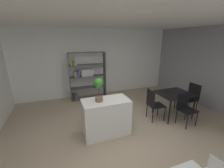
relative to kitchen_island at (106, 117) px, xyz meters
The scene contains 10 objects.
ground_plane 0.57m from the kitchen_island, 40.80° to the right, with size 9.76×9.76×0.00m, color tan.
ceiling_slab 2.35m from the kitchen_island, 40.80° to the right, with size 7.09×6.23×0.06m.
back_partition 3.02m from the kitchen_island, 84.84° to the left, with size 7.09×0.06×2.75m, color white.
kitchen_island is the anchor object (origin of this frame).
potted_plant_on_island 0.82m from the kitchen_island, behind, with size 0.22×0.22×0.56m.
open_bookshelf 2.51m from the kitchen_island, 91.35° to the left, with size 1.41×0.32×1.86m.
dining_table 2.24m from the kitchen_island, ahead, with size 1.02×0.85×0.76m.
dining_chair_near 2.24m from the kitchen_island, ahead, with size 0.48×0.44×0.90m.
dining_chair_island_side 1.50m from the kitchen_island, ahead, with size 0.48×0.45×0.94m.
dining_chair_window_side 2.96m from the kitchen_island, ahead, with size 0.42×0.43×0.96m.
Camera 1 is at (-1.24, -2.86, 2.31)m, focal length 23.21 mm.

